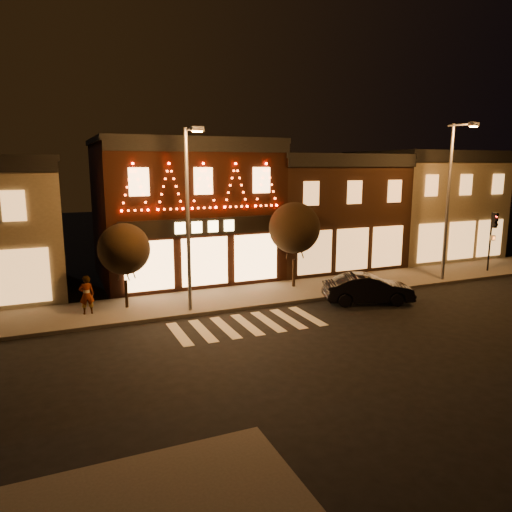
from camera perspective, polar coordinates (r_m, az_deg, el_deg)
ground at (r=17.69m, az=3.96°, el=-11.98°), size 120.00×120.00×0.00m
sidewalk_far at (r=25.33m, az=-0.34°, el=-4.70°), size 44.00×4.00×0.15m
building_pulp at (r=29.54m, az=-8.53°, el=5.48°), size 10.20×8.34×8.30m
building_right_a at (r=33.31m, az=7.53°, el=5.40°), size 9.20×8.28×7.50m
building_right_b at (r=38.69m, az=19.12°, el=5.87°), size 9.20×8.28×7.80m
traffic_signal_far at (r=33.73m, az=26.29°, el=2.85°), size 0.30×0.43×3.75m
streetlamp_mid at (r=21.67m, az=-7.94°, el=5.86°), size 0.52×1.89×8.29m
streetlamp_right at (r=29.68m, az=22.18°, el=7.23°), size 0.77×2.05×8.95m
tree_left at (r=23.20m, az=-15.40°, el=0.80°), size 2.41×2.41×4.03m
tree_right at (r=26.35m, az=4.59°, el=3.33°), size 2.81×2.81×4.69m
dark_sedan at (r=24.72m, az=13.16°, el=-3.82°), size 4.67×2.92×1.45m
pedestrian at (r=23.11m, az=-19.46°, el=-4.36°), size 0.67×0.45×1.79m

